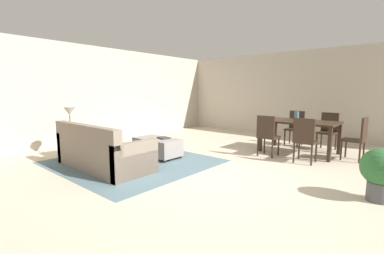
# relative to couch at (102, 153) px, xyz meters

# --- Properties ---
(ground_plane) EXTENTS (10.80, 10.80, 0.00)m
(ground_plane) POSITION_rel_couch_xyz_m (1.92, 0.97, -0.29)
(ground_plane) COLOR beige
(wall_back) EXTENTS (9.00, 0.12, 2.70)m
(wall_back) POSITION_rel_couch_xyz_m (1.92, 5.97, 1.06)
(wall_back) COLOR #BCB2A0
(wall_back) RESTS_ON ground_plane
(wall_left) EXTENTS (0.12, 11.00, 2.70)m
(wall_left) POSITION_rel_couch_xyz_m (-2.58, 1.47, 1.06)
(wall_left) COLOR #BCB2A0
(wall_left) RESTS_ON ground_plane
(area_rug) EXTENTS (3.00, 2.80, 0.01)m
(area_rug) POSITION_rel_couch_xyz_m (0.08, 0.65, -0.29)
(area_rug) COLOR slate
(area_rug) RESTS_ON ground_plane
(couch) EXTENTS (2.06, 0.89, 0.86)m
(couch) POSITION_rel_couch_xyz_m (0.00, 0.00, 0.00)
(couch) COLOR gray
(couch) RESTS_ON ground_plane
(ottoman_table) EXTENTS (1.05, 0.57, 0.42)m
(ottoman_table) POSITION_rel_couch_xyz_m (0.16, 1.25, -0.05)
(ottoman_table) COLOR gray
(ottoman_table) RESTS_ON ground_plane
(side_table) EXTENTS (0.40, 0.40, 0.58)m
(side_table) POSITION_rel_couch_xyz_m (-1.33, 0.03, 0.17)
(side_table) COLOR brown
(side_table) RESTS_ON ground_plane
(table_lamp) EXTENTS (0.26, 0.26, 0.53)m
(table_lamp) POSITION_rel_couch_xyz_m (-1.33, 0.03, 0.70)
(table_lamp) COLOR brown
(table_lamp) RESTS_ON side_table
(dining_table) EXTENTS (1.65, 0.99, 0.76)m
(dining_table) POSITION_rel_couch_xyz_m (2.39, 3.71, 0.38)
(dining_table) COLOR #332319
(dining_table) RESTS_ON ground_plane
(dining_chair_near_left) EXTENTS (0.40, 0.40, 0.92)m
(dining_chair_near_left) POSITION_rel_couch_xyz_m (1.97, 2.87, 0.23)
(dining_chair_near_left) COLOR #332319
(dining_chair_near_left) RESTS_ON ground_plane
(dining_chair_near_right) EXTENTS (0.41, 0.41, 0.92)m
(dining_chair_near_right) POSITION_rel_couch_xyz_m (2.79, 2.83, 0.23)
(dining_chair_near_right) COLOR #332319
(dining_chair_near_right) RESTS_ON ground_plane
(dining_chair_far_left) EXTENTS (0.41, 0.41, 0.92)m
(dining_chair_far_left) POSITION_rel_couch_xyz_m (1.99, 4.59, 0.23)
(dining_chair_far_left) COLOR #332319
(dining_chair_far_left) RESTS_ON ground_plane
(dining_chair_far_right) EXTENTS (0.42, 0.42, 0.92)m
(dining_chair_far_right) POSITION_rel_couch_xyz_m (2.81, 4.54, 0.23)
(dining_chair_far_right) COLOR #332319
(dining_chair_far_right) RESTS_ON ground_plane
(dining_chair_head_east) EXTENTS (0.43, 0.43, 0.92)m
(dining_chair_head_east) POSITION_rel_couch_xyz_m (3.58, 3.75, 0.23)
(dining_chair_head_east) COLOR #332319
(dining_chair_head_east) RESTS_ON ground_plane
(vase_centerpiece) EXTENTS (0.10, 0.10, 0.22)m
(vase_centerpiece) POSITION_rel_couch_xyz_m (2.32, 3.68, 0.58)
(vase_centerpiece) COLOR slate
(vase_centerpiece) RESTS_ON dining_table
(book_on_ottoman) EXTENTS (0.29, 0.24, 0.03)m
(book_on_ottoman) POSITION_rel_couch_xyz_m (0.29, 1.32, 0.15)
(book_on_ottoman) COLOR #333338
(book_on_ottoman) RESTS_ON ottoman_table
(potted_plant) EXTENTS (0.49, 0.49, 0.71)m
(potted_plant) POSITION_rel_couch_xyz_m (4.16, 1.56, 0.13)
(potted_plant) COLOR #4C4C51
(potted_plant) RESTS_ON ground_plane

